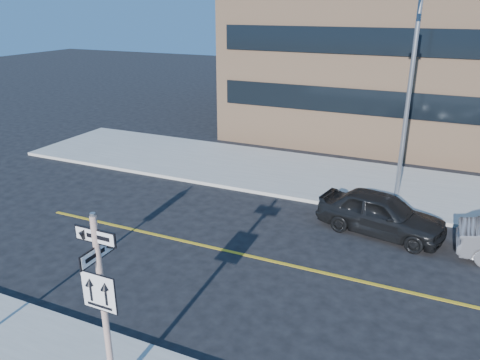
% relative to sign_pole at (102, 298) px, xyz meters
% --- Properties ---
extents(ground, '(120.00, 120.00, 0.00)m').
position_rel_sign_pole_xyz_m(ground, '(0.00, 2.51, -2.44)').
color(ground, black).
rests_on(ground, ground).
extents(sign_pole, '(0.92, 0.92, 4.06)m').
position_rel_sign_pole_xyz_m(sign_pole, '(0.00, 0.00, 0.00)').
color(sign_pole, white).
rests_on(sign_pole, near_sidewalk).
extents(parked_car_a, '(2.61, 4.70, 1.51)m').
position_rel_sign_pole_xyz_m(parked_car_a, '(3.85, 9.97, -1.68)').
color(parked_car_a, black).
rests_on(parked_car_a, ground).
extents(streetlight_a, '(0.55, 2.25, 8.00)m').
position_rel_sign_pole_xyz_m(streetlight_a, '(4.00, 13.27, 2.32)').
color(streetlight_a, gray).
rests_on(streetlight_a, far_sidewalk).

